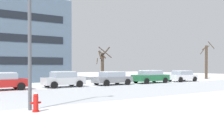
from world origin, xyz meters
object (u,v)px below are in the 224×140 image
object	(u,v)px
street_lamp	(35,29)
parked_car_white	(182,76)
parked_car_silver	(63,79)
fire_hydrant	(36,102)
parked_car_green	(151,76)
parked_car_gray	(112,78)
parked_car_red	(1,81)

from	to	relation	value
street_lamp	parked_car_white	world-z (taller)	street_lamp
parked_car_silver	fire_hydrant	bearing A→B (deg)	-117.90
parked_car_green	parked_car_white	xyz separation A→B (m)	(5.39, -0.07, -0.04)
fire_hydrant	parked_car_gray	size ratio (longest dim) A/B	0.21
parked_car_silver	parked_car_white	xyz separation A→B (m)	(16.16, -0.19, -0.03)
fire_hydrant	parked_car_green	xyz separation A→B (m)	(16.72, 11.13, 0.34)
parked_car_gray	parked_car_silver	bearing A→B (deg)	178.65
fire_hydrant	parked_car_silver	size ratio (longest dim) A/B	0.22
parked_car_green	parked_car_white	world-z (taller)	parked_car_green
parked_car_silver	parked_car_gray	size ratio (longest dim) A/B	0.94
parked_car_red	parked_car_green	xyz separation A→B (m)	(16.16, -0.11, 0.02)
street_lamp	parked_car_green	size ratio (longest dim) A/B	1.36
parked_car_green	parked_car_red	bearing A→B (deg)	179.60
parked_car_gray	parked_car_green	distance (m)	5.39
parked_car_red	parked_car_silver	xyz separation A→B (m)	(5.39, 0.01, 0.01)
parked_car_gray	fire_hydrant	bearing A→B (deg)	-135.56
parked_car_white	parked_car_silver	bearing A→B (deg)	179.34
fire_hydrant	parked_car_white	xyz separation A→B (m)	(22.11, 11.06, 0.30)
fire_hydrant	street_lamp	distance (m)	3.30
street_lamp	parked_car_silver	xyz separation A→B (m)	(5.80, 10.67, -2.91)
fire_hydrant	parked_car_red	bearing A→B (deg)	87.10
parked_car_green	parked_car_gray	bearing A→B (deg)	-179.92
parked_car_gray	parked_car_white	size ratio (longest dim) A/B	0.97
fire_hydrant	parked_car_red	distance (m)	11.26
street_lamp	parked_car_red	size ratio (longest dim) A/B	1.47
parked_car_silver	parked_car_white	world-z (taller)	parked_car_silver
parked_car_gray	parked_car_green	world-z (taller)	parked_car_green
fire_hydrant	parked_car_gray	xyz separation A→B (m)	(11.34, 11.12, 0.30)
street_lamp	parked_car_white	xyz separation A→B (m)	(21.95, 10.48, -2.95)
fire_hydrant	parked_car_red	world-z (taller)	parked_car_red
parked_car_red	street_lamp	bearing A→B (deg)	-92.22
parked_car_silver	parked_car_gray	world-z (taller)	parked_car_silver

